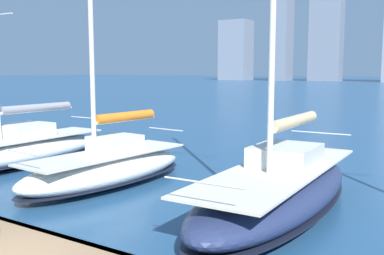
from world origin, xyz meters
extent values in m
cube|color=#473828|center=(0.00, -1.32, 0.55)|extent=(28.00, 0.16, 0.10)
cube|color=slate|center=(42.30, -162.61, 24.50)|extent=(11.44, 6.04, 49.01)
cube|color=slate|center=(58.87, -161.55, 20.16)|extent=(6.24, 8.55, 40.33)
cube|color=slate|center=(78.82, -161.73, 12.02)|extent=(11.67, 9.49, 24.04)
ellipsoid|color=navy|center=(-2.33, -6.71, 0.60)|extent=(2.93, 8.93, 1.21)
ellipsoid|color=black|center=(-2.33, -6.71, 0.27)|extent=(2.95, 8.98, 0.10)
cube|color=beige|center=(-2.33, -6.71, 1.24)|extent=(2.42, 7.86, 0.06)
cube|color=silver|center=(-2.32, -7.24, 1.54)|extent=(1.68, 1.99, 0.55)
cylinder|color=silver|center=(-2.31, -7.90, 2.32)|extent=(0.21, 3.73, 0.12)
cylinder|color=#C6B284|center=(-2.31, -7.90, 2.44)|extent=(0.40, 3.43, 0.32)
cylinder|color=silver|center=(-2.43, -2.63, 1.76)|extent=(1.77, 0.08, 0.04)
cylinder|color=silver|center=(-2.24, -10.70, 1.76)|extent=(2.04, 0.09, 0.04)
ellipsoid|color=white|center=(3.74, -6.47, 0.53)|extent=(2.79, 7.05, 1.05)
ellipsoid|color=black|center=(3.74, -6.47, 0.24)|extent=(2.80, 7.08, 0.10)
cube|color=beige|center=(3.74, -6.47, 1.08)|extent=(2.32, 6.19, 0.06)
cube|color=silver|center=(3.71, -6.88, 1.39)|extent=(1.48, 1.62, 0.55)
cylinder|color=silver|center=(3.67, -7.40, 2.16)|extent=(0.34, 2.90, 0.12)
cylinder|color=orange|center=(3.67, -7.40, 2.28)|extent=(0.52, 2.68, 0.32)
cylinder|color=silver|center=(3.98, -3.31, 1.60)|extent=(1.48, 0.15, 0.04)
cylinder|color=silver|center=(3.51, -9.56, 1.60)|extent=(1.71, 0.17, 0.04)
ellipsoid|color=silver|center=(9.14, -6.78, 0.54)|extent=(2.70, 8.94, 1.08)
ellipsoid|color=black|center=(9.14, -6.78, 0.24)|extent=(2.72, 8.99, 0.10)
cube|color=beige|center=(9.14, -6.78, 1.11)|extent=(2.22, 7.87, 0.06)
cube|color=silver|center=(9.15, -7.32, 1.41)|extent=(1.60, 1.97, 0.55)
cylinder|color=silver|center=(9.15, -7.99, 2.19)|extent=(0.15, 3.75, 0.12)
cylinder|color=gray|center=(9.15, -7.99, 2.31)|extent=(0.35, 3.45, 0.32)
cylinder|color=silver|center=(9.17, -10.80, 1.63)|extent=(1.98, 0.05, 0.04)
camera|label=1|loc=(-6.79, 4.53, 3.89)|focal=42.00mm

